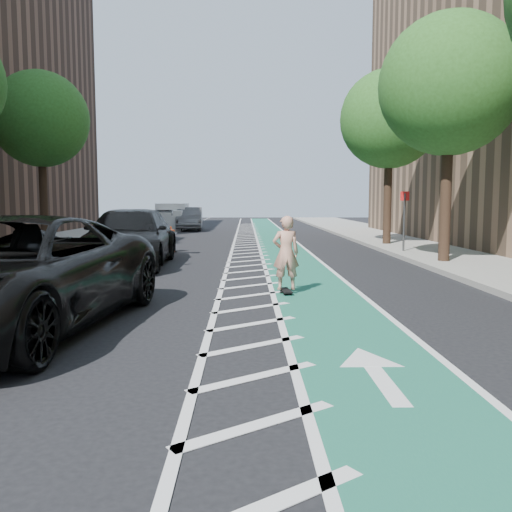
{
  "coord_description": "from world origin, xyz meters",
  "views": [
    {
      "loc": [
        1.39,
        -9.11,
        2.12
      ],
      "look_at": [
        1.58,
        0.82,
        1.1
      ],
      "focal_mm": 38.0,
      "sensor_mm": 36.0,
      "label": 1
    }
  ],
  "objects_px": {
    "suv_near": "(10,274)",
    "barrel_a": "(132,254)",
    "skateboarder": "(286,253)",
    "suv_far": "(129,238)"
  },
  "relations": [
    {
      "from": "suv_near",
      "to": "barrel_a",
      "type": "height_order",
      "value": "suv_near"
    },
    {
      "from": "suv_near",
      "to": "skateboarder",
      "type": "bearing_deg",
      "value": 43.84
    },
    {
      "from": "skateboarder",
      "to": "suv_far",
      "type": "height_order",
      "value": "suv_far"
    },
    {
      "from": "suv_far",
      "to": "skateboarder",
      "type": "bearing_deg",
      "value": -50.87
    },
    {
      "from": "skateboarder",
      "to": "suv_near",
      "type": "bearing_deg",
      "value": 30.71
    },
    {
      "from": "skateboarder",
      "to": "barrel_a",
      "type": "relative_size",
      "value": 1.74
    },
    {
      "from": "skateboarder",
      "to": "suv_far",
      "type": "distance_m",
      "value": 7.22
    },
    {
      "from": "barrel_a",
      "to": "suv_near",
      "type": "bearing_deg",
      "value": -91.38
    },
    {
      "from": "suv_far",
      "to": "barrel_a",
      "type": "distance_m",
      "value": 0.84
    },
    {
      "from": "suv_near",
      "to": "suv_far",
      "type": "xyz_separation_m",
      "value": [
        0.0,
        8.99,
        -0.02
      ]
    }
  ]
}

